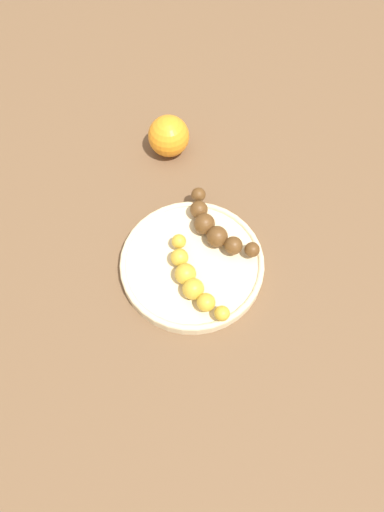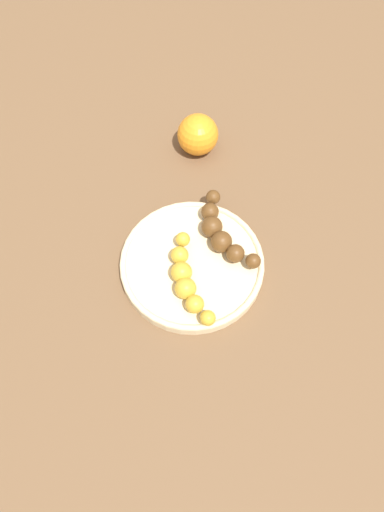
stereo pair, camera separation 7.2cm
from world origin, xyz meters
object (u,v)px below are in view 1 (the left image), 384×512
fruit_bowl (192,263)px  banana_overripe (215,228)px  banana_spotted (192,280)px  orange_fruit (169,136)px

fruit_bowl → banana_overripe: 0.07m
banana_overripe → fruit_bowl: bearing=16.3°
banana_spotted → banana_overripe: bearing=-140.1°
banana_overripe → orange_fruit: orange_fruit is taller
banana_spotted → banana_overripe: (0.01, 0.10, 0.00)m
fruit_bowl → banana_spotted: size_ratio=1.87×
banana_spotted → banana_overripe: 0.10m
banana_spotted → orange_fruit: bearing=-109.7°
banana_spotted → fruit_bowl: bearing=-118.6°
fruit_bowl → banana_spotted: banana_spotted is taller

